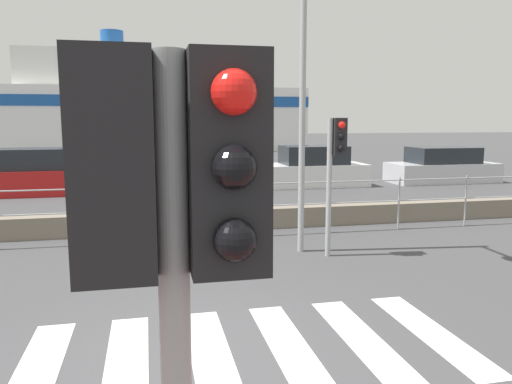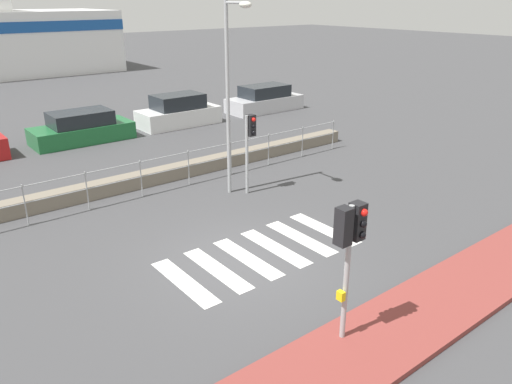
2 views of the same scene
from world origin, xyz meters
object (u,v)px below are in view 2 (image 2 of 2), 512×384
object	(u,v)px
traffic_light_far	(250,136)
streetlamp	(232,78)
parked_car_white	(179,112)
parked_car_silver	(265,100)
parked_car_green	(82,129)
traffic_light_near	(349,238)

from	to	relation	value
traffic_light_far	streetlamp	distance (m)	1.93
traffic_light_far	parked_car_white	world-z (taller)	traffic_light_far
streetlamp	parked_car_silver	bearing A→B (deg)	46.39
streetlamp	parked_car_green	world-z (taller)	streetlamp
traffic_light_near	streetlamp	bearing A→B (deg)	69.07
traffic_light_far	parked_car_green	world-z (taller)	traffic_light_far
traffic_light_far	parked_car_silver	size ratio (longest dim) A/B	0.59
traffic_light_near	parked_car_silver	world-z (taller)	traffic_light_near
parked_car_green	parked_car_silver	bearing A→B (deg)	0.00
parked_car_silver	parked_car_green	bearing A→B (deg)	180.00
traffic_light_near	parked_car_silver	size ratio (longest dim) A/B	0.64
traffic_light_near	traffic_light_far	bearing A→B (deg)	65.04
traffic_light_far	streetlamp	size ratio (longest dim) A/B	0.43
streetlamp	traffic_light_far	bearing A→B (deg)	-22.88
traffic_light_near	parked_car_green	distance (m)	16.88
traffic_light_near	parked_car_green	size ratio (longest dim) A/B	0.65
traffic_light_near	parked_car_silver	xyz separation A→B (m)	(11.75, 16.76, -1.56)
parked_car_white	parked_car_silver	bearing A→B (deg)	-0.00
traffic_light_far	parked_car_green	distance (m)	9.90
parked_car_green	parked_car_white	distance (m)	4.93
traffic_light_far	parked_car_green	xyz separation A→B (m)	(-2.07, 9.59, -1.33)
streetlamp	parked_car_white	distance (m)	10.43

